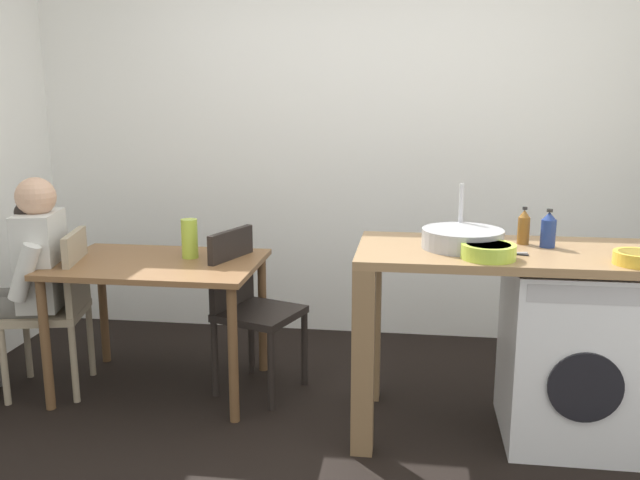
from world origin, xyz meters
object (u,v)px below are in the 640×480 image
at_px(dining_table, 159,278).
at_px(chair_opposite, 248,302).
at_px(colander, 638,257).
at_px(vase, 190,239).
at_px(bottle_squat_brown, 548,230).
at_px(chair_person_seat, 59,302).
at_px(washing_machine, 570,352).
at_px(seated_person, 26,274).
at_px(bottle_tall_green, 524,227).
at_px(mixing_bowl, 488,250).

bearing_deg(dining_table, chair_opposite, 8.89).
xyz_separation_m(colander, vase, (-2.16, 0.57, -0.10)).
relative_size(bottle_squat_brown, vase, 0.84).
bearing_deg(chair_person_seat, chair_opposite, -94.24).
distance_m(dining_table, washing_machine, 2.15).
relative_size(seated_person, bottle_squat_brown, 6.55).
distance_m(chair_person_seat, bottle_tall_green, 2.49).
xyz_separation_m(seated_person, bottle_tall_green, (2.60, -0.00, 0.33)).
relative_size(washing_machine, bottle_tall_green, 4.72).
bearing_deg(washing_machine, bottle_tall_green, 150.19).
relative_size(seated_person, washing_machine, 1.40).
bearing_deg(bottle_squat_brown, dining_table, 175.00).
bearing_deg(washing_machine, chair_opposite, 168.77).
bearing_deg(seated_person, vase, -88.59).
distance_m(bottle_tall_green, vase, 1.77).
xyz_separation_m(dining_table, washing_machine, (2.13, -0.25, -0.21)).
relative_size(bottle_squat_brown, mixing_bowl, 0.77).
distance_m(seated_person, bottle_squat_brown, 2.73).
height_order(chair_person_seat, seated_person, seated_person).
xyz_separation_m(bottle_squat_brown, vase, (-1.85, 0.27, -0.15)).
distance_m(bottle_tall_green, mixing_bowl, 0.39).
bearing_deg(seated_person, mixing_bowl, -110.82).
height_order(dining_table, vase, vase).
height_order(chair_person_seat, colander, colander).
relative_size(seated_person, bottle_tall_green, 6.58).
height_order(chair_opposite, mixing_bowl, mixing_bowl).
distance_m(dining_table, bottle_squat_brown, 2.04).
relative_size(seated_person, mixing_bowl, 5.02).
distance_m(chair_person_seat, chair_opposite, 1.04).
relative_size(chair_opposite, washing_machine, 1.05).
distance_m(dining_table, chair_person_seat, 0.57).
bearing_deg(chair_person_seat, washing_machine, -106.60).
bearing_deg(chair_person_seat, vase, -88.28).
distance_m(bottle_tall_green, colander, 0.55).
height_order(dining_table, bottle_squat_brown, bottle_squat_brown).
height_order(chair_opposite, seated_person, seated_person).
distance_m(chair_person_seat, vase, 0.80).
bearing_deg(washing_machine, vase, 169.90).
bearing_deg(bottle_squat_brown, washing_machine, -31.43).
distance_m(dining_table, seated_person, 0.71).
bearing_deg(dining_table, bottle_tall_green, -3.62).
relative_size(washing_machine, bottle_squat_brown, 4.70).
bearing_deg(dining_table, washing_machine, -6.75).
xyz_separation_m(dining_table, mixing_bowl, (1.70, -0.45, 0.31)).
xyz_separation_m(dining_table, bottle_squat_brown, (2.00, -0.17, 0.36)).
bearing_deg(mixing_bowl, chair_person_seat, 170.74).
relative_size(chair_opposite, mixing_bowl, 3.76).
bearing_deg(mixing_bowl, chair_opposite, 156.71).
bearing_deg(washing_machine, seated_person, 177.32).
distance_m(chair_opposite, bottle_squat_brown, 1.62).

